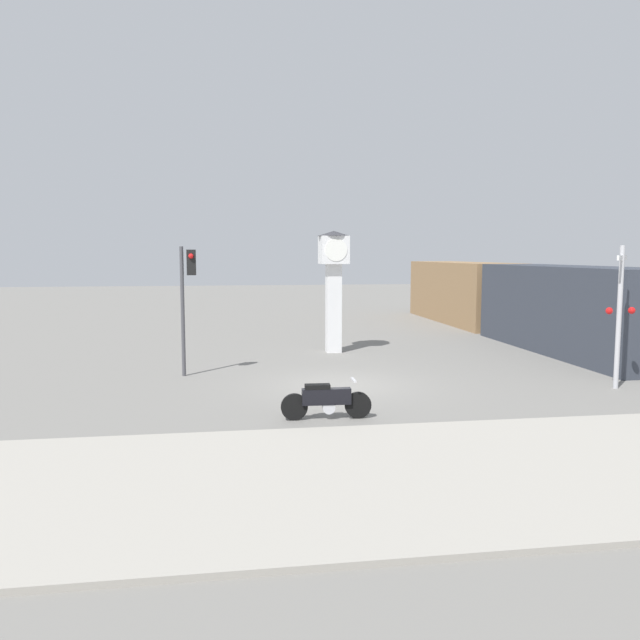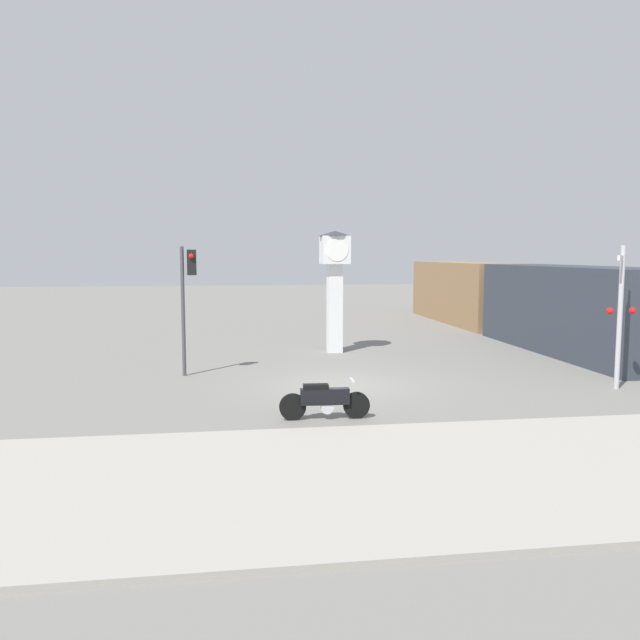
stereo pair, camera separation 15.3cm
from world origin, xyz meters
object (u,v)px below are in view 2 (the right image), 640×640
Objects in this scene: clock_tower at (335,272)px; freight_train at (509,299)px; motorcycle at (324,400)px; traffic_light at (187,287)px; railroad_crossing_signal at (620,312)px.

clock_tower is 0.21× the size of freight_train.
clock_tower reaches higher than freight_train.
motorcycle is 0.45× the size of clock_tower.
clock_tower reaches higher than motorcycle.
motorcycle is 0.52× the size of traffic_light.
railroad_crossing_signal is at bearing -100.73° from freight_train.
freight_train is (11.13, 14.14, 1.25)m from motorcycle.
motorcycle is at bearing -166.80° from railroad_crossing_signal.
motorcycle is 18.04m from freight_train.
motorcycle is 0.52× the size of railroad_crossing_signal.
traffic_light is (-14.62, -8.28, 1.13)m from freight_train.
railroad_crossing_signal reaches higher than motorcycle.
railroad_crossing_signal is at bearing -48.63° from clock_tower.
railroad_crossing_signal is (6.93, -7.87, -0.93)m from clock_tower.
freight_train is 12.29m from railroad_crossing_signal.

